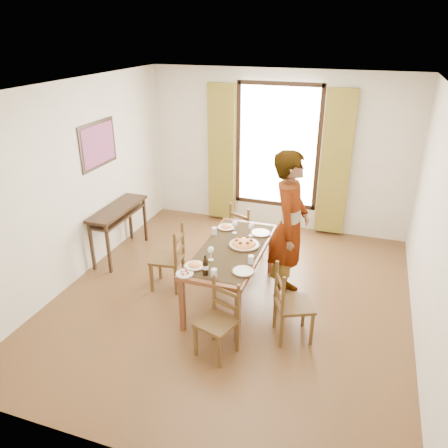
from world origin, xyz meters
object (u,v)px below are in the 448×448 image
(man, at_px, (289,228))
(pasta_platter, at_px, (244,242))
(console_table, at_px, (118,214))
(dining_table, at_px, (231,253))

(man, xyz_separation_m, pasta_platter, (-0.53, -0.21, -0.19))
(console_table, bearing_deg, pasta_platter, -13.44)
(pasta_platter, bearing_deg, console_table, 166.56)
(man, relative_size, pasta_platter, 4.98)
(dining_table, distance_m, pasta_platter, 0.21)
(dining_table, height_order, pasta_platter, pasta_platter)
(dining_table, bearing_deg, man, 25.20)
(dining_table, xyz_separation_m, pasta_platter, (0.13, 0.10, 0.12))
(man, bearing_deg, pasta_platter, 111.72)
(dining_table, relative_size, pasta_platter, 4.37)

